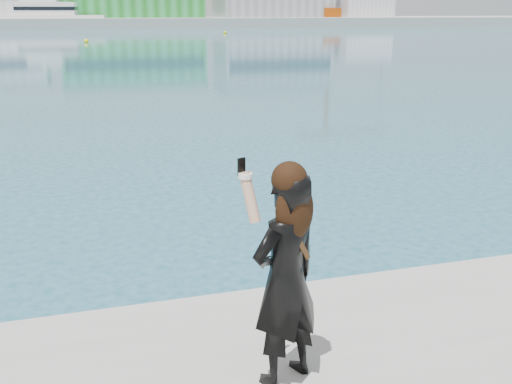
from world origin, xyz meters
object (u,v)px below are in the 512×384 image
buoy_extra (86,43)px  woman (286,274)px  buoy_near (225,34)px  motor_yacht (50,15)px

buoy_extra → woman: size_ratio=0.32×
buoy_near → buoy_extra: same height
buoy_extra → woman: bearing=-89.0°
motor_yacht → buoy_extra: bearing=-76.3°
motor_yacht → buoy_near: bearing=-43.9°
motor_yacht → woman: (7.36, -117.92, -0.95)m
buoy_near → motor_yacht: bearing=129.0°
buoy_near → woman: size_ratio=0.32×
motor_yacht → woman: bearing=-79.3°
buoy_near → woman: (-19.38, -84.86, 1.60)m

